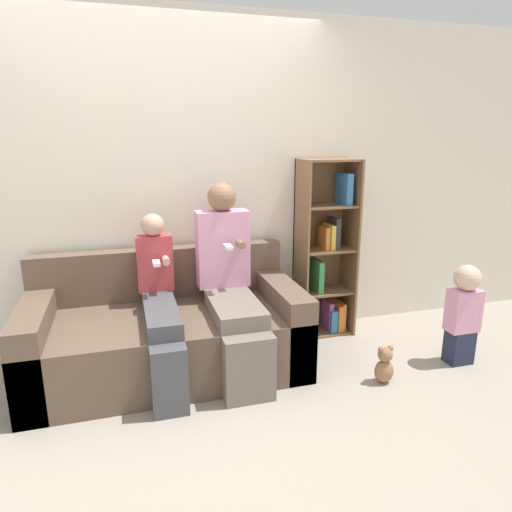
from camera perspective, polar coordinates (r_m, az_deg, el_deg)
The scene contains 8 objects.
ground_plane at distance 3.01m, azimuth -8.40°, elevation -18.53°, with size 14.00×14.00×0.00m, color #9E9384.
back_wall at distance 3.58m, azimuth -11.63°, elevation 8.58°, with size 10.00×0.06×2.55m.
couch at distance 3.35m, azimuth -10.96°, elevation -9.66°, with size 1.89×0.92×0.82m.
adult_seated at distance 3.22m, azimuth -3.22°, elevation -2.90°, with size 0.38×0.90×1.32m.
child_seated at distance 3.13m, azimuth -11.84°, elevation -6.06°, with size 0.25×0.90×1.11m.
toddler_standing at distance 3.67m, azimuth 24.49°, elevation -6.31°, with size 0.23×0.19×0.76m.
bookshelf at distance 3.87m, azimuth 8.73°, elevation 0.05°, with size 0.46×0.32×1.47m.
teddy_bear at distance 3.32m, azimuth 15.75°, elevation -13.04°, with size 0.13×0.11×0.27m.
Camera 1 is at (-0.30, -2.50, 1.65)m, focal length 32.00 mm.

